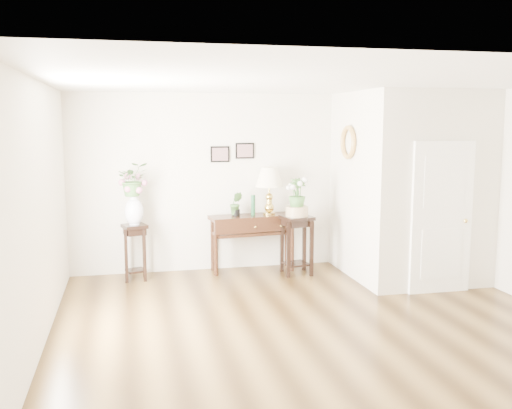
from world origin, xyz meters
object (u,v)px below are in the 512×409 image
object	(u,v)px
table_lamp	(269,193)
plant_stand_b	(297,245)
console_table	(252,243)
plant_stand_a	(135,252)

from	to	relation	value
table_lamp	plant_stand_b	world-z (taller)	table_lamp
table_lamp	plant_stand_b	distance (m)	0.93
console_table	plant_stand_a	bearing A→B (deg)	177.44
table_lamp	plant_stand_b	xyz separation A→B (m)	(0.35, -0.34, -0.79)
plant_stand_a	plant_stand_b	bearing A→B (deg)	-5.02
plant_stand_a	table_lamp	bearing A→B (deg)	3.51
plant_stand_b	table_lamp	bearing A→B (deg)	135.81
console_table	table_lamp	world-z (taller)	table_lamp
console_table	plant_stand_b	bearing A→B (deg)	-35.27
console_table	plant_stand_a	size ratio (longest dim) A/B	1.60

